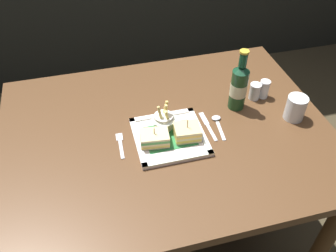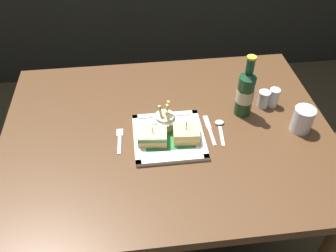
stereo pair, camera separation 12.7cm
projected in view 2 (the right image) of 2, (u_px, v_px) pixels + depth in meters
The scene contains 13 objects.
ground_plane at pixel (168, 239), 1.84m from camera, with size 6.00×6.00×0.00m, color #3F3623.
dining_table at pixel (167, 149), 1.38m from camera, with size 1.21×0.92×0.77m.
square_plate at pixel (169, 137), 1.28m from camera, with size 0.25×0.25×0.02m.
sandwich_half_left at pixel (153, 137), 1.24m from camera, with size 0.11×0.08×0.07m.
sandwich_half_right at pixel (186, 134), 1.25m from camera, with size 0.10×0.08×0.08m.
fries_cup at pixel (165, 119), 1.29m from camera, with size 0.09×0.09×0.11m.
beer_bottle at pixel (245, 92), 1.32m from camera, with size 0.06×0.06×0.25m.
water_glass at pixel (302, 121), 1.29m from camera, with size 0.07×0.07×0.10m.
fork at pixel (120, 139), 1.28m from camera, with size 0.03×0.13×0.00m.
knife at pixel (209, 129), 1.32m from camera, with size 0.02×0.16×0.00m.
spoon at pixel (220, 126), 1.32m from camera, with size 0.04×0.13×0.01m.
salt_shaker at pixel (263, 100), 1.40m from camera, with size 0.05×0.05×0.07m.
pepper_shaker at pixel (273, 98), 1.40m from camera, with size 0.04×0.04×0.08m.
Camera 2 is at (-0.11, -0.95, 1.67)m, focal length 38.28 mm.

